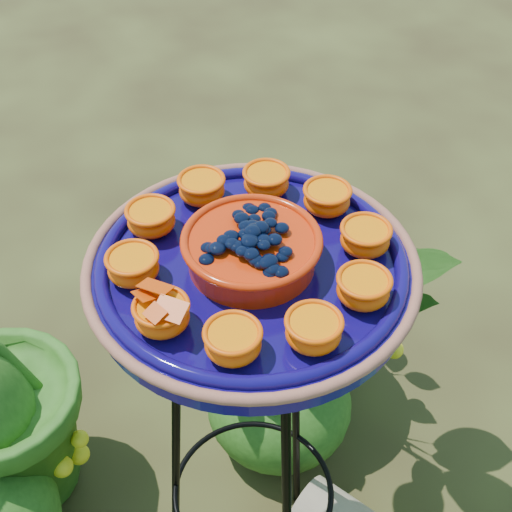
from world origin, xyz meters
name	(u,v)px	position (x,y,z in m)	size (l,w,h in m)	color
tripod_stand	(253,424)	(-0.07, 0.13, 0.59)	(0.47, 0.47, 0.98)	black
feeder_dish	(252,264)	(-0.07, 0.13, 1.02)	(0.66, 0.66, 0.12)	#0E0755
shrub_back_left	(302,297)	(-0.46, 0.50, 0.40)	(0.72, 0.63, 0.80)	#245015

